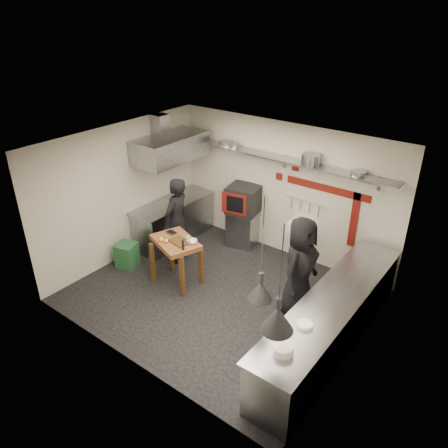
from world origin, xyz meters
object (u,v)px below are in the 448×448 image
Objects in this scene: oven_stand at (243,228)px; green_bin at (127,255)px; combi_oven at (244,199)px; prep_table at (177,261)px; chef_left at (177,221)px; chef_right at (300,267)px.

oven_stand is 2.55m from green_bin.
oven_stand is at bearing -178.01° from combi_oven.
prep_table is (-0.15, -1.96, 0.06)m from oven_stand.
combi_oven is at bearing 144.31° from chef_left.
chef_left reaches higher than prep_table.
prep_table is 2.37m from chef_right.
oven_stand is at bearing 57.88° from green_bin.
chef_right reaches higher than combi_oven.
combi_oven is (0.01, 0.00, 0.69)m from oven_stand.
chef_right is at bearing -43.22° from oven_stand.
oven_stand is 0.87× the size of prep_table.
chef_left reaches higher than chef_right.
chef_left is at bearing -128.04° from combi_oven.
oven_stand is 0.45× the size of chef_right.
chef_left is at bearing 151.34° from prep_table.
chef_right is at bearing -43.36° from combi_oven.
prep_table is (-0.16, -1.96, -0.63)m from combi_oven.
chef_right reaches higher than prep_table.
chef_left is (-0.69, -1.34, -0.19)m from combi_oven.
green_bin is at bearing 102.07° from chef_right.
prep_table is at bearing 32.72° from chef_left.
green_bin is at bearing -132.82° from oven_stand.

